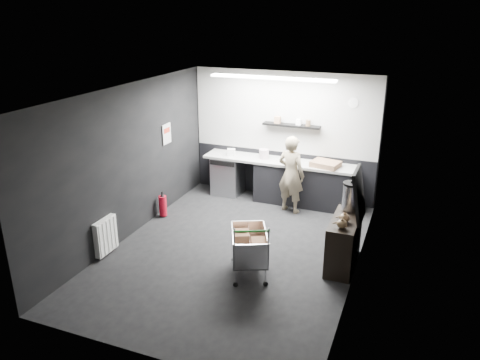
% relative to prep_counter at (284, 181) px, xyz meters
% --- Properties ---
extents(floor, '(5.50, 5.50, 0.00)m').
position_rel_prep_counter_xyz_m(floor, '(-0.14, -2.42, -0.46)').
color(floor, black).
rests_on(floor, ground).
extents(ceiling, '(5.50, 5.50, 0.00)m').
position_rel_prep_counter_xyz_m(ceiling, '(-0.14, -2.42, 2.24)').
color(ceiling, silver).
rests_on(ceiling, wall_back).
extents(wall_back, '(5.50, 0.00, 5.50)m').
position_rel_prep_counter_xyz_m(wall_back, '(-0.14, 0.33, 0.89)').
color(wall_back, black).
rests_on(wall_back, floor).
extents(wall_front, '(5.50, 0.00, 5.50)m').
position_rel_prep_counter_xyz_m(wall_front, '(-0.14, -5.17, 0.89)').
color(wall_front, black).
rests_on(wall_front, floor).
extents(wall_left, '(0.00, 5.50, 5.50)m').
position_rel_prep_counter_xyz_m(wall_left, '(-2.14, -2.42, 0.89)').
color(wall_left, black).
rests_on(wall_left, floor).
extents(wall_right, '(0.00, 5.50, 5.50)m').
position_rel_prep_counter_xyz_m(wall_right, '(1.86, -2.42, 0.89)').
color(wall_right, black).
rests_on(wall_right, floor).
extents(kitchen_wall_panel, '(3.95, 0.02, 1.70)m').
position_rel_prep_counter_xyz_m(kitchen_wall_panel, '(-0.14, 0.31, 1.39)').
color(kitchen_wall_panel, '#B9B8B4').
rests_on(kitchen_wall_panel, wall_back).
extents(dado_panel, '(3.95, 0.02, 1.00)m').
position_rel_prep_counter_xyz_m(dado_panel, '(-0.14, 0.31, 0.04)').
color(dado_panel, black).
rests_on(dado_panel, wall_back).
extents(floating_shelf, '(1.20, 0.22, 0.04)m').
position_rel_prep_counter_xyz_m(floating_shelf, '(0.06, 0.20, 1.16)').
color(floating_shelf, black).
rests_on(floating_shelf, wall_back).
extents(wall_clock, '(0.20, 0.03, 0.20)m').
position_rel_prep_counter_xyz_m(wall_clock, '(1.26, 0.30, 1.69)').
color(wall_clock, white).
rests_on(wall_clock, wall_back).
extents(poster, '(0.02, 0.30, 0.40)m').
position_rel_prep_counter_xyz_m(poster, '(-2.12, -1.12, 1.09)').
color(poster, silver).
rests_on(poster, wall_left).
extents(poster_red_band, '(0.02, 0.22, 0.10)m').
position_rel_prep_counter_xyz_m(poster_red_band, '(-2.11, -1.12, 1.16)').
color(poster_red_band, red).
rests_on(poster_red_band, poster).
extents(radiator, '(0.10, 0.50, 0.60)m').
position_rel_prep_counter_xyz_m(radiator, '(-2.08, -3.32, -0.11)').
color(radiator, white).
rests_on(radiator, wall_left).
extents(ceiling_strip, '(2.40, 0.20, 0.04)m').
position_rel_prep_counter_xyz_m(ceiling_strip, '(-0.14, -0.57, 2.21)').
color(ceiling_strip, white).
rests_on(ceiling_strip, ceiling).
extents(prep_counter, '(3.20, 0.61, 0.90)m').
position_rel_prep_counter_xyz_m(prep_counter, '(0.00, 0.00, 0.00)').
color(prep_counter, black).
rests_on(prep_counter, floor).
extents(person, '(0.65, 0.52, 1.58)m').
position_rel_prep_counter_xyz_m(person, '(0.27, -0.45, 0.33)').
color(person, beige).
rests_on(person, floor).
extents(shopping_cart, '(0.86, 1.09, 0.97)m').
position_rel_prep_counter_xyz_m(shopping_cart, '(0.33, -3.00, 0.00)').
color(shopping_cart, silver).
rests_on(shopping_cart, floor).
extents(sideboard, '(0.46, 1.08, 1.63)m').
position_rel_prep_counter_xyz_m(sideboard, '(1.65, -2.17, 0.06)').
color(sideboard, black).
rests_on(sideboard, floor).
extents(fire_extinguisher, '(0.15, 0.15, 0.50)m').
position_rel_prep_counter_xyz_m(fire_extinguisher, '(-1.99, -1.63, -0.21)').
color(fire_extinguisher, '#B40C1F').
rests_on(fire_extinguisher, floor).
extents(cardboard_box, '(0.61, 0.52, 0.11)m').
position_rel_prep_counter_xyz_m(cardboard_box, '(0.87, -0.05, 0.50)').
color(cardboard_box, '#946C4F').
rests_on(cardboard_box, prep_counter).
extents(pink_tub, '(0.20, 0.20, 0.20)m').
position_rel_prep_counter_xyz_m(pink_tub, '(-0.45, 0.00, 0.54)').
color(pink_tub, beige).
rests_on(pink_tub, prep_counter).
extents(white_container, '(0.19, 0.17, 0.15)m').
position_rel_prep_counter_xyz_m(white_container, '(-1.18, -0.05, 0.52)').
color(white_container, white).
rests_on(white_container, prep_counter).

